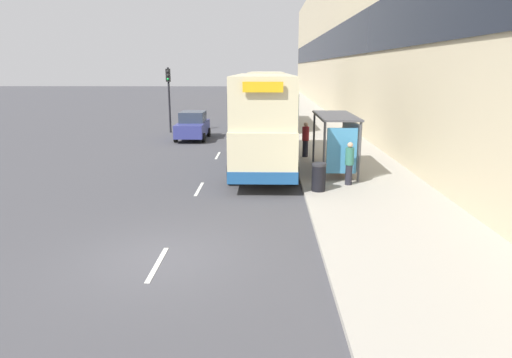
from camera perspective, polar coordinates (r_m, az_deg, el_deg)
ground_plane at (r=11.68m, az=-11.83°, el=-9.71°), size 220.00×220.00×0.00m
pavement at (r=49.29m, az=5.87°, el=8.36°), size 5.00×93.00×0.14m
terrace_facade at (r=49.66m, az=10.90°, el=17.01°), size 3.10×93.00×15.34m
lane_mark_0 at (r=11.37m, az=-12.22°, el=-10.36°), size 0.12×2.00×0.01m
lane_mark_1 at (r=17.88m, az=-7.11°, el=-1.24°), size 0.12×2.00×0.01m
lane_mark_2 at (r=24.67m, az=-4.79°, el=2.95°), size 0.12×2.00×0.01m
lane_mark_3 at (r=31.55m, az=-3.47°, el=5.33°), size 0.12×2.00×0.01m
lane_mark_4 at (r=38.48m, az=-2.62°, el=6.85°), size 0.12×2.00×0.01m
lane_mark_5 at (r=45.44m, az=-2.03°, el=7.90°), size 0.12×2.00×0.01m
bus_shelter at (r=19.94m, az=10.48°, el=5.67°), size 1.60×4.20×2.48m
double_decker_bus_near at (r=21.22m, az=0.95°, el=7.47°), size 2.85×10.36×4.30m
double_decker_bus_ahead at (r=36.02m, az=1.26°, el=10.03°), size 2.85×10.77×4.30m
car_0 at (r=46.55m, az=0.44°, el=9.14°), size 2.06×3.88×1.82m
car_1 at (r=30.51m, az=-7.92°, el=6.61°), size 1.97×4.20×1.81m
car_2 at (r=54.53m, az=1.18°, el=9.80°), size 1.96×4.46×1.80m
pedestrian_at_shelter at (r=18.04m, az=11.59°, el=1.95°), size 0.33×0.33×1.68m
pedestrian_1 at (r=23.49m, az=6.21°, el=4.96°), size 0.35×0.35×1.78m
litter_bin at (r=17.00m, az=7.85°, el=0.26°), size 0.55×0.55×1.05m
traffic_light_far_kerb at (r=33.85m, az=-10.86°, el=11.00°), size 0.30×0.32×4.64m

